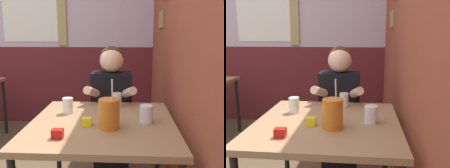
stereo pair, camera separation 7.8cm
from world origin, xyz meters
TOP-DOWN VIEW (x-y plane):
  - brick_wall_right at (1.46, 1.13)m, footprint 0.08×4.26m
  - back_wall at (-0.02, 2.29)m, footprint 5.85×0.09m
  - main_table at (0.92, 0.30)m, footprint 0.90×0.90m
  - person_seated at (0.94, 0.88)m, footprint 0.42×0.40m
  - cocktail_pitcher at (0.96, 0.18)m, footprint 0.12×0.12m
  - glass_near_pitcher at (1.19, 0.29)m, footprint 0.08×0.08m
  - glass_center at (0.66, 0.44)m, footprint 0.07×0.07m
  - glass_far_side at (0.99, 0.63)m, footprint 0.07×0.07m
  - condiment_ketchup at (0.70, 0.02)m, footprint 0.06×0.04m
  - condiment_mustard at (0.83, 0.21)m, footprint 0.06×0.04m

SIDE VIEW (x-z plane):
  - person_seated at x=0.94m, z-range 0.03..1.21m
  - main_table at x=0.92m, z-range 0.30..1.04m
  - condiment_ketchup at x=0.70m, z-range 0.74..0.79m
  - condiment_mustard at x=0.83m, z-range 0.74..0.79m
  - glass_far_side at x=0.99m, z-range 0.74..0.84m
  - glass_near_pitcher at x=1.19m, z-range 0.74..0.84m
  - glass_center at x=0.66m, z-range 0.74..0.85m
  - cocktail_pitcher at x=0.96m, z-range 0.68..0.97m
  - brick_wall_right at x=1.46m, z-range 0.00..2.70m
  - back_wall at x=-0.02m, z-range 0.01..2.71m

